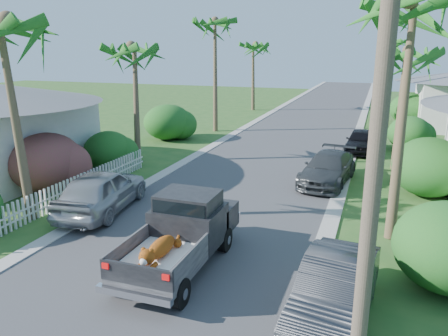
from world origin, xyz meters
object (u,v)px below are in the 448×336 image
at_px(palm_r_d, 395,41).
at_px(utility_pole_a, 376,153).
at_px(pickup_truck, 185,230).
at_px(palm_r_b, 406,51).
at_px(parked_car_rm, 328,169).
at_px(palm_l_c, 215,22).
at_px(parked_car_ln, 102,191).
at_px(utility_pole_c, 383,68).
at_px(palm_l_a, 3,22).
at_px(parked_car_rn, 335,292).
at_px(parked_car_rf, 361,141).
at_px(palm_r_a, 415,1).
at_px(palm_l_b, 133,47).
at_px(utility_pole_b, 382,82).
at_px(palm_r_c, 397,19).
at_px(utility_pole_d, 383,62).
at_px(palm_l_d, 254,44).

xyz_separation_m(palm_r_d, utility_pole_a, (-0.90, -42.00, -2.14)).
bearing_deg(pickup_truck, palm_r_b, 65.12).
distance_m(parked_car_rm, palm_l_c, 16.07).
height_order(parked_car_ln, utility_pole_c, utility_pole_c).
bearing_deg(parked_car_rm, palm_l_a, -132.91).
xyz_separation_m(parked_car_rn, parked_car_ln, (-9.13, 4.18, 0.10)).
bearing_deg(parked_car_rf, palm_r_a, -80.04).
relative_size(parked_car_rn, palm_l_b, 0.60).
relative_size(pickup_truck, parked_car_rf, 1.28).
relative_size(palm_l_b, palm_l_c, 0.80).
bearing_deg(parked_car_rm, utility_pole_a, -74.70).
xyz_separation_m(parked_car_rm, utility_pole_b, (2.00, 1.68, 3.90)).
xyz_separation_m(palm_l_c, palm_r_b, (12.60, -7.00, -1.96)).
xyz_separation_m(palm_l_c, palm_r_c, (12.20, 4.00, 0.20)).
height_order(pickup_truck, palm_l_c, palm_l_c).
bearing_deg(palm_r_d, parked_car_rm, -95.77).
bearing_deg(palm_r_c, palm_l_b, -132.88).
xyz_separation_m(parked_car_rm, palm_l_b, (-10.40, 0.68, 5.45)).
xyz_separation_m(parked_car_rf, palm_r_d, (1.78, 21.60, 6.05)).
distance_m(pickup_truck, utility_pole_d, 41.45).
bearing_deg(palm_r_a, palm_l_a, -166.50).
distance_m(palm_l_a, palm_l_c, 19.03).
xyz_separation_m(parked_car_rf, utility_pole_d, (0.88, 24.60, 3.92)).
distance_m(palm_l_c, utility_pole_d, 24.22).
height_order(pickup_truck, palm_l_b, palm_l_b).
relative_size(parked_car_rn, utility_pole_d, 0.49).
height_order(palm_r_a, utility_pole_a, utility_pole_a).
bearing_deg(palm_r_d, palm_r_b, -89.77).
relative_size(palm_l_c, palm_r_a, 1.06).
bearing_deg(parked_car_rm, parked_car_rf, 87.73).
bearing_deg(utility_pole_c, parked_car_rf, -95.21).
relative_size(utility_pole_b, utility_pole_c, 1.00).
distance_m(palm_l_d, palm_r_c, 15.10).
bearing_deg(palm_r_d, parked_car_ln, -106.75).
xyz_separation_m(palm_l_a, palm_l_d, (-0.30, 31.00, -0.49)).
xyz_separation_m(pickup_truck, parked_car_rf, (4.15, 16.39, -0.33)).
distance_m(pickup_truck, palm_r_d, 38.87).
bearing_deg(utility_pole_a, utility_pole_b, 90.00).
bearing_deg(palm_r_a, utility_pole_c, 91.82).
height_order(parked_car_rm, palm_r_c, palm_r_c).
bearing_deg(palm_l_c, pickup_truck, -71.79).
bearing_deg(parked_car_rn, palm_r_b, 88.69).
height_order(parked_car_rn, palm_r_d, palm_r_d).
relative_size(parked_car_rn, parked_car_ln, 0.91).
height_order(pickup_truck, utility_pole_c, utility_pole_c).
height_order(parked_car_rf, palm_l_a, palm_l_a).
xyz_separation_m(palm_l_d, utility_pole_a, (12.10, -36.00, -1.84)).
bearing_deg(pickup_truck, palm_l_b, 126.44).
xyz_separation_m(palm_l_d, palm_r_d, (13.00, 6.00, 0.29)).
bearing_deg(utility_pole_b, palm_r_b, 63.43).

